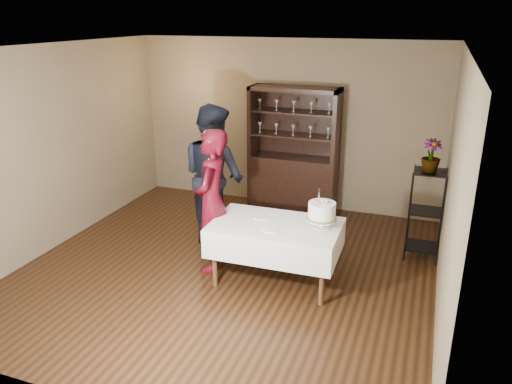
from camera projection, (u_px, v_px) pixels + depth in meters
The scene contains 14 objects.
floor at pixel (228, 269), 6.32m from camera, with size 5.00×5.00×0.00m, color black.
ceiling at pixel (223, 48), 5.41m from camera, with size 5.00×5.00×0.00m, color white.
back_wall at pixel (287, 125), 8.07m from camera, with size 5.00×0.02×2.70m, color brown.
wall_left at pixel (54, 148), 6.67m from camera, with size 0.02×5.00×2.70m, color brown.
wall_right at pixel (452, 192), 5.06m from camera, with size 0.02×5.00×2.70m, color brown.
china_hutch at pixel (293, 171), 8.02m from camera, with size 1.40×0.48×2.00m.
plant_etagere at pixel (426, 211), 6.43m from camera, with size 0.42×0.42×1.20m.
cake_table at pixel (276, 238), 5.86m from camera, with size 1.51×0.95×0.74m.
woman at pixel (212, 201), 6.07m from camera, with size 0.65×0.43×1.79m, color #36040F.
man at pixel (214, 176), 6.76m from camera, with size 0.95×0.74×1.96m, color black.
cake at pixel (322, 212), 5.63m from camera, with size 0.35×0.35×0.48m.
plate_near at pixel (271, 230), 5.63m from camera, with size 0.18×0.18×0.01m, color white.
plate_far at pixel (261, 217), 5.97m from camera, with size 0.20×0.20×0.01m, color white.
potted_plant at pixel (431, 156), 6.16m from camera, with size 0.23×0.23×0.41m, color #4D6B33.
Camera 1 is at (2.26, -5.15, 3.06)m, focal length 35.00 mm.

